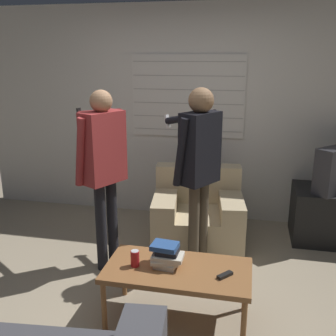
{
  "coord_description": "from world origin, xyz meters",
  "views": [
    {
      "loc": [
        0.79,
        -2.64,
        1.98
      ],
      "look_at": [
        0.09,
        0.65,
        1.0
      ],
      "focal_mm": 42.0,
      "sensor_mm": 36.0,
      "label": 1
    }
  ],
  "objects_px": {
    "book_stack": "(166,255)",
    "spare_remote": "(225,275)",
    "person_left_standing": "(103,159)",
    "person_right_standing": "(199,158)",
    "coffee_table": "(178,273)",
    "armchair_beige": "(198,215)",
    "soda_can": "(135,258)"
  },
  "relations": [
    {
      "from": "book_stack",
      "to": "spare_remote",
      "type": "relative_size",
      "value": 1.99
    },
    {
      "from": "person_left_standing",
      "to": "person_right_standing",
      "type": "bearing_deg",
      "value": -50.87
    },
    {
      "from": "coffee_table",
      "to": "armchair_beige",
      "type": "bearing_deg",
      "value": 91.51
    },
    {
      "from": "book_stack",
      "to": "armchair_beige",
      "type": "bearing_deg",
      "value": 87.63
    },
    {
      "from": "armchair_beige",
      "to": "spare_remote",
      "type": "distance_m",
      "value": 1.46
    },
    {
      "from": "coffee_table",
      "to": "book_stack",
      "type": "height_order",
      "value": "book_stack"
    },
    {
      "from": "person_left_standing",
      "to": "person_right_standing",
      "type": "distance_m",
      "value": 0.86
    },
    {
      "from": "soda_can",
      "to": "spare_remote",
      "type": "xyz_separation_m",
      "value": [
        0.67,
        -0.01,
        -0.05
      ]
    },
    {
      "from": "soda_can",
      "to": "spare_remote",
      "type": "relative_size",
      "value": 1.01
    },
    {
      "from": "person_right_standing",
      "to": "spare_remote",
      "type": "bearing_deg",
      "value": -128.4
    },
    {
      "from": "coffee_table",
      "to": "person_left_standing",
      "type": "bearing_deg",
      "value": 140.88
    },
    {
      "from": "person_left_standing",
      "to": "spare_remote",
      "type": "relative_size",
      "value": 13.55
    },
    {
      "from": "coffee_table",
      "to": "person_right_standing",
      "type": "relative_size",
      "value": 0.63
    },
    {
      "from": "person_left_standing",
      "to": "book_stack",
      "type": "relative_size",
      "value": 6.83
    },
    {
      "from": "coffee_table",
      "to": "person_left_standing",
      "type": "relative_size",
      "value": 0.64
    },
    {
      "from": "coffee_table",
      "to": "book_stack",
      "type": "relative_size",
      "value": 4.39
    },
    {
      "from": "armchair_beige",
      "to": "book_stack",
      "type": "distance_m",
      "value": 1.35
    },
    {
      "from": "person_left_standing",
      "to": "person_right_standing",
      "type": "relative_size",
      "value": 0.99
    },
    {
      "from": "coffee_table",
      "to": "person_right_standing",
      "type": "height_order",
      "value": "person_right_standing"
    },
    {
      "from": "book_stack",
      "to": "spare_remote",
      "type": "height_order",
      "value": "book_stack"
    },
    {
      "from": "coffee_table",
      "to": "person_left_standing",
      "type": "distance_m",
      "value": 1.24
    },
    {
      "from": "coffee_table",
      "to": "book_stack",
      "type": "xyz_separation_m",
      "value": [
        -0.09,
        0.02,
        0.13
      ]
    },
    {
      "from": "coffee_table",
      "to": "person_left_standing",
      "type": "xyz_separation_m",
      "value": [
        -0.82,
        0.66,
        0.66
      ]
    },
    {
      "from": "coffee_table",
      "to": "book_stack",
      "type": "distance_m",
      "value": 0.16
    },
    {
      "from": "armchair_beige",
      "to": "person_right_standing",
      "type": "distance_m",
      "value": 0.94
    },
    {
      "from": "book_stack",
      "to": "person_right_standing",
      "type": "bearing_deg",
      "value": 81.43
    },
    {
      "from": "coffee_table",
      "to": "soda_can",
      "type": "height_order",
      "value": "soda_can"
    },
    {
      "from": "coffee_table",
      "to": "person_right_standing",
      "type": "xyz_separation_m",
      "value": [
        0.03,
        0.83,
        0.68
      ]
    },
    {
      "from": "spare_remote",
      "to": "coffee_table",
      "type": "bearing_deg",
      "value": -146.34
    },
    {
      "from": "spare_remote",
      "to": "person_right_standing",
      "type": "bearing_deg",
      "value": 151.16
    },
    {
      "from": "armchair_beige",
      "to": "book_stack",
      "type": "xyz_separation_m",
      "value": [
        -0.06,
        -1.33,
        0.23
      ]
    },
    {
      "from": "person_right_standing",
      "to": "soda_can",
      "type": "xyz_separation_m",
      "value": [
        -0.35,
        -0.86,
        -0.57
      ]
    }
  ]
}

